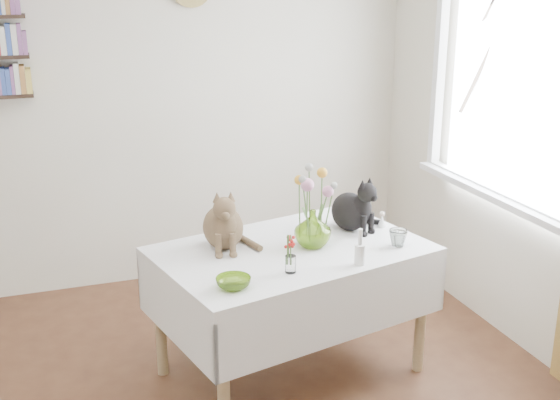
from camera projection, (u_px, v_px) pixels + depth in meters
name	position (u px, v px, depth m)	size (l,w,h in m)	color
room	(208.00, 209.00, 2.73)	(4.08, 4.58, 2.58)	brown
window	(508.00, 107.00, 4.02)	(0.12, 1.52, 1.32)	white
dining_table	(291.00, 280.00, 3.76)	(1.55, 1.18, 0.74)	white
tabby_cat	(223.00, 216.00, 3.67)	(0.23, 0.29, 0.35)	brown
black_cat	(350.00, 202.00, 3.94)	(0.22, 0.27, 0.32)	black
flower_vase	(313.00, 228.00, 3.70)	(0.19, 0.19, 0.20)	#A6D044
green_bowl	(233.00, 283.00, 3.22)	(0.16, 0.16, 0.05)	#A6D044
drinking_glass	(398.00, 238.00, 3.72)	(0.10, 0.10, 0.09)	white
candlestick	(360.00, 253.00, 3.48)	(0.05, 0.05, 0.19)	white
berry_jar	(291.00, 254.00, 3.37)	(0.05, 0.05, 0.22)	white
porcelain_figurine	(382.00, 220.00, 4.00)	(0.05, 0.05, 0.09)	white
flower_bouquet	(313.00, 185.00, 3.63)	(0.17, 0.13, 0.39)	#4C7233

